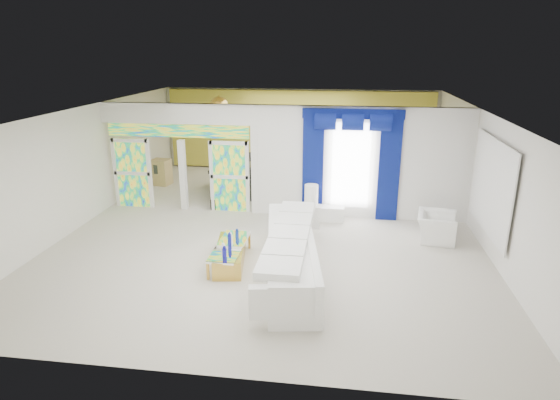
# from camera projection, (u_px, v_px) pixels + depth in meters

# --- Properties ---
(floor) EXTENTS (12.00, 12.00, 0.00)m
(floor) POSITION_uv_depth(u_px,v_px,m) (275.00, 225.00, 12.36)
(floor) COLOR #B7AF9E
(floor) RESTS_ON ground
(dividing_wall) EXTENTS (5.70, 0.18, 3.00)m
(dividing_wall) POSITION_uv_depth(u_px,v_px,m) (360.00, 163.00, 12.56)
(dividing_wall) COLOR white
(dividing_wall) RESTS_ON ground
(dividing_header) EXTENTS (4.30, 0.18, 0.55)m
(dividing_header) POSITION_uv_depth(u_px,v_px,m) (176.00, 113.00, 12.83)
(dividing_header) COLOR white
(dividing_header) RESTS_ON dividing_wall
(stained_panel_left) EXTENTS (0.95, 0.04, 2.00)m
(stained_panel_left) POSITION_uv_depth(u_px,v_px,m) (133.00, 173.00, 13.55)
(stained_panel_left) COLOR #994C3F
(stained_panel_left) RESTS_ON ground
(stained_panel_right) EXTENTS (0.95, 0.04, 2.00)m
(stained_panel_right) POSITION_uv_depth(u_px,v_px,m) (230.00, 177.00, 13.18)
(stained_panel_right) COLOR #994C3F
(stained_panel_right) RESTS_ON ground
(stained_transom) EXTENTS (4.00, 0.05, 0.35)m
(stained_transom) POSITION_uv_depth(u_px,v_px,m) (177.00, 131.00, 12.98)
(stained_transom) COLOR #994C3F
(stained_transom) RESTS_ON dividing_header
(window_pane) EXTENTS (1.00, 0.02, 2.30)m
(window_pane) POSITION_uv_depth(u_px,v_px,m) (351.00, 166.00, 12.51)
(window_pane) COLOR white
(window_pane) RESTS_ON dividing_wall
(blue_drape_left) EXTENTS (0.55, 0.10, 2.80)m
(blue_drape_left) POSITION_uv_depth(u_px,v_px,m) (313.00, 167.00, 12.63)
(blue_drape_left) COLOR #080345
(blue_drape_left) RESTS_ON ground
(blue_drape_right) EXTENTS (0.55, 0.10, 2.80)m
(blue_drape_right) POSITION_uv_depth(u_px,v_px,m) (389.00, 169.00, 12.37)
(blue_drape_right) COLOR #080345
(blue_drape_right) RESTS_ON ground
(blue_pelmet) EXTENTS (2.60, 0.12, 0.25)m
(blue_pelmet) POSITION_uv_depth(u_px,v_px,m) (353.00, 114.00, 12.06)
(blue_pelmet) COLOR #080345
(blue_pelmet) RESTS_ON dividing_wall
(wall_mirror) EXTENTS (0.04, 2.70, 1.90)m
(wall_mirror) POSITION_uv_depth(u_px,v_px,m) (492.00, 187.00, 10.29)
(wall_mirror) COLOR white
(wall_mirror) RESTS_ON ground
(gold_curtains) EXTENTS (9.70, 0.12, 2.90)m
(gold_curtains) POSITION_uv_depth(u_px,v_px,m) (298.00, 131.00, 17.45)
(gold_curtains) COLOR gold
(gold_curtains) RESTS_ON ground
(white_sofa) EXTENTS (1.54, 4.32, 0.81)m
(white_sofa) POSITION_uv_depth(u_px,v_px,m) (291.00, 255.00, 9.64)
(white_sofa) COLOR white
(white_sofa) RESTS_ON ground
(coffee_table) EXTENTS (0.83, 1.80, 0.38)m
(coffee_table) POSITION_uv_depth(u_px,v_px,m) (230.00, 255.00, 10.17)
(coffee_table) COLOR gold
(coffee_table) RESTS_ON ground
(console_table) EXTENTS (1.18, 0.38, 0.39)m
(console_table) POSITION_uv_depth(u_px,v_px,m) (322.00, 213.00, 12.69)
(console_table) COLOR white
(console_table) RESTS_ON ground
(table_lamp) EXTENTS (0.36, 0.36, 0.58)m
(table_lamp) POSITION_uv_depth(u_px,v_px,m) (311.00, 195.00, 12.58)
(table_lamp) COLOR white
(table_lamp) RESTS_ON console_table
(armchair) EXTENTS (1.04, 1.15, 0.66)m
(armchair) POSITION_uv_depth(u_px,v_px,m) (436.00, 227.00, 11.35)
(armchair) COLOR white
(armchair) RESTS_ON ground
(grand_piano) EXTENTS (2.07, 2.42, 1.05)m
(grand_piano) POSITION_uv_depth(u_px,v_px,m) (238.00, 176.00, 15.07)
(grand_piano) COLOR black
(grand_piano) RESTS_ON ground
(piano_bench) EXTENTS (0.97, 0.57, 0.30)m
(piano_bench) POSITION_uv_depth(u_px,v_px,m) (226.00, 203.00, 13.68)
(piano_bench) COLOR black
(piano_bench) RESTS_ON ground
(tv_console) EXTENTS (0.66, 0.61, 0.86)m
(tv_console) POSITION_uv_depth(u_px,v_px,m) (161.00, 172.00, 15.94)
(tv_console) COLOR #A68B53
(tv_console) RESTS_ON ground
(chandelier) EXTENTS (0.60, 0.60, 0.60)m
(chandelier) POSITION_uv_depth(u_px,v_px,m) (219.00, 106.00, 15.04)
(chandelier) COLOR gold
(chandelier) RESTS_ON ceiling
(decanters) EXTENTS (0.21, 1.13, 0.26)m
(decanters) POSITION_uv_depth(u_px,v_px,m) (229.00, 243.00, 10.06)
(decanters) COLOR white
(decanters) RESTS_ON coffee_table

